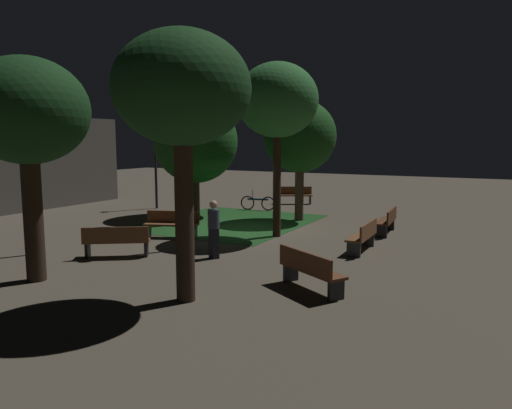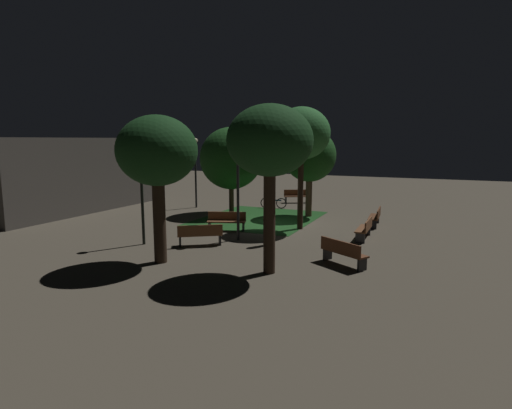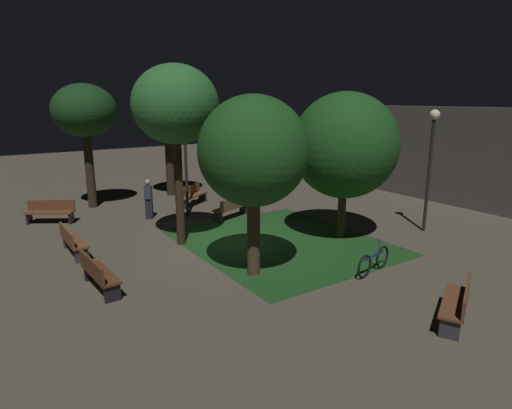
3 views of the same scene
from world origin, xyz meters
name	(u,v)px [view 1 (image 1 of 3)]	position (x,y,z in m)	size (l,w,h in m)	color
ground_plane	(245,229)	(0.00, 0.00, 0.00)	(60.00, 60.00, 0.00)	#4C4438
grass_lawn	(229,222)	(1.05, 1.30, 0.01)	(6.99, 5.88, 0.01)	#194219
bench_by_lamp	(364,235)	(-1.53, -4.81, 0.48)	(1.81, 0.51, 0.88)	brown
bench_back_row	(388,220)	(1.54, -4.81, 0.48)	(1.83, 0.59, 0.88)	#512D19
bench_corner	(309,269)	(-5.76, -4.77, 0.48)	(1.35, 1.79, 0.88)	brown
bench_front_left	(294,195)	(7.45, 1.23, 0.48)	(1.25, 1.82, 0.88)	brown
bench_path_side	(116,240)	(-5.41, 1.08, 0.48)	(1.39, 1.77, 0.88)	brown
bench_front_right	(172,223)	(-2.41, 1.45, 0.48)	(1.06, 1.86, 0.88)	brown
tree_lawn_side	(300,137)	(2.80, -0.97, 3.37)	(2.90, 2.90, 4.84)	#423021
tree_left_canopy	(27,114)	(-7.95, 1.14, 3.81)	(2.74, 2.74, 5.08)	#2D2116
tree_back_left	(196,141)	(1.77, 3.34, 3.19)	(3.55, 3.55, 4.96)	#38281C
tree_near_wall	(182,92)	(-7.51, -2.79, 4.16)	(2.69, 2.69, 5.35)	#2D2116
tree_right_canopy	(277,101)	(-0.65, -1.59, 4.50)	(2.69, 2.69, 5.77)	#2D2116
lamp_post_path_center	(155,146)	(2.91, 6.43, 2.98)	(0.36, 0.36, 4.36)	black
lamp_post_plaza_west	(34,151)	(-6.12, 3.34, 2.92)	(0.36, 0.36, 4.26)	black
lamp_post_plaza_east	(176,142)	(-3.85, 0.14, 3.19)	(0.36, 0.36, 4.71)	black
bicycle	(258,203)	(4.58, 1.84, 0.34)	(0.42, 1.63, 0.93)	black
pedestrian	(214,228)	(-4.23, -1.37, 0.85)	(0.32, 0.34, 1.61)	black
building_wall_backdrop	(16,164)	(-0.95, 11.19, 2.18)	(11.71, 0.80, 4.36)	#4C4742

